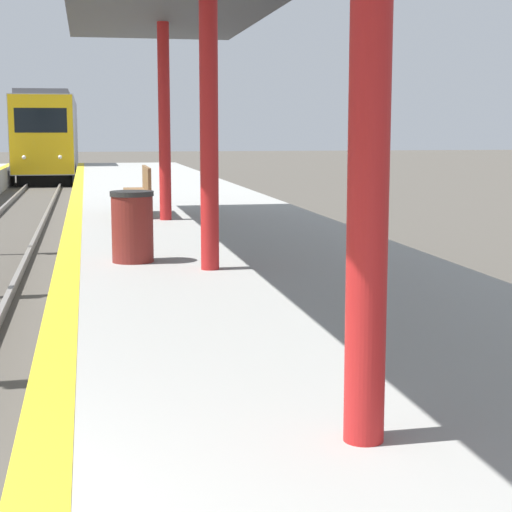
% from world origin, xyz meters
% --- Properties ---
extents(train, '(2.81, 16.94, 4.35)m').
position_xyz_m(train, '(0.00, 44.33, 2.21)').
color(train, black).
rests_on(train, ground).
extents(trash_bin, '(0.53, 0.53, 0.87)m').
position_xyz_m(trash_bin, '(2.44, 7.55, 1.37)').
color(trash_bin, maroon).
rests_on(trash_bin, platform_right).
extents(bench, '(0.44, 1.60, 0.92)m').
position_xyz_m(bench, '(2.89, 13.34, 1.42)').
color(bench, brown).
rests_on(bench, platform_right).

